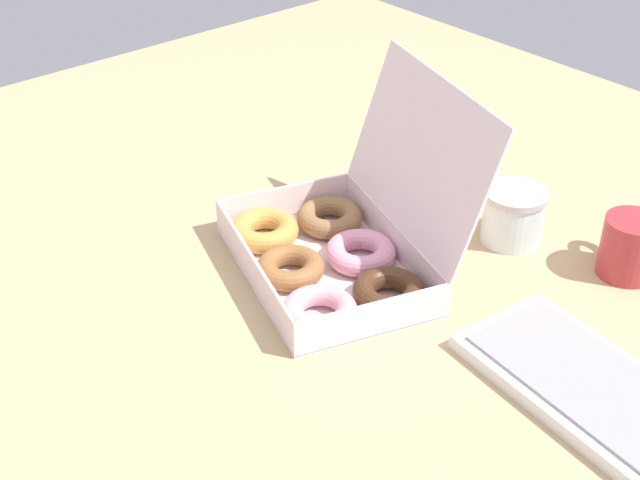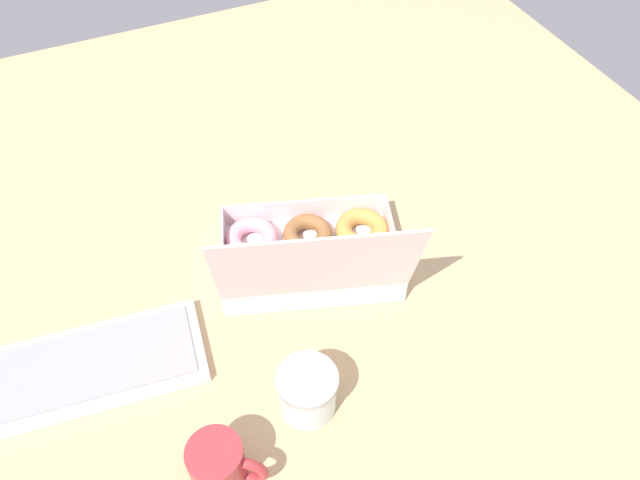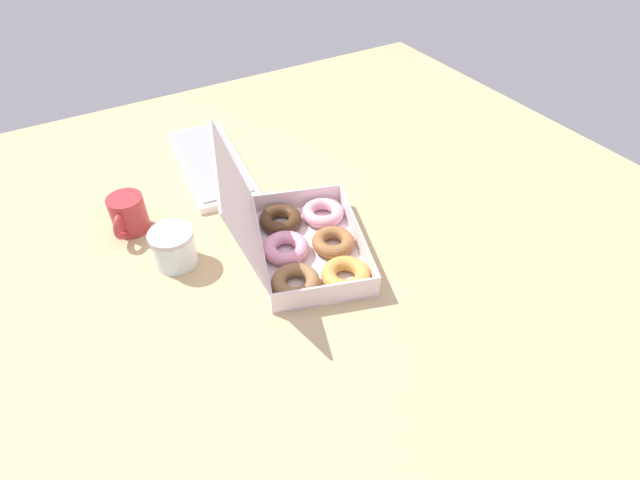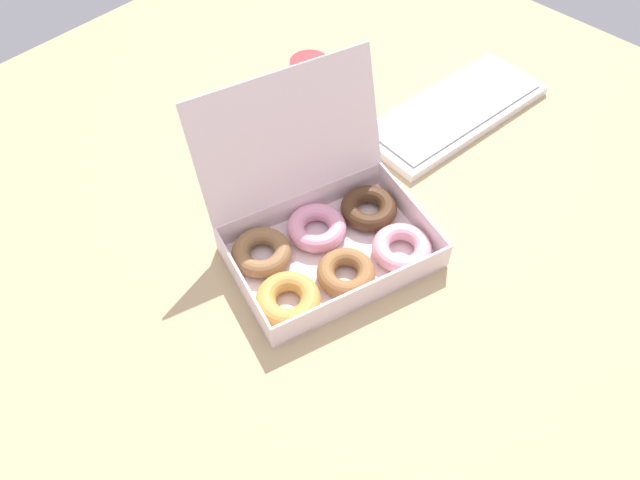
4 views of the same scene
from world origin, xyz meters
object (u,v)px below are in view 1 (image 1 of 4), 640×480
at_px(glass_jar, 513,216).
at_px(donut_box, 335,249).
at_px(keyboard, 618,409).
at_px(coffee_mug, 628,245).

bearing_deg(glass_jar, donut_box, -114.58).
bearing_deg(keyboard, donut_box, -173.51).
bearing_deg(glass_jar, keyboard, -32.17).
xyz_separation_m(coffee_mug, glass_jar, (-0.15, -0.05, -0.00)).
height_order(donut_box, keyboard, donut_box).
relative_size(donut_box, coffee_mug, 3.75).
bearing_deg(coffee_mug, donut_box, -131.71).
height_order(coffee_mug, glass_jar, coffee_mug).
bearing_deg(donut_box, glass_jar, 65.42).
distance_m(donut_box, keyboard, 0.43).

